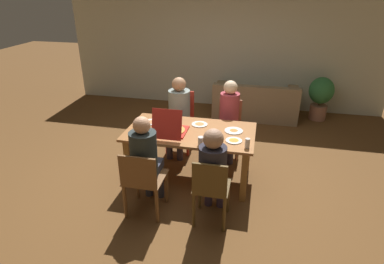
{
  "coord_description": "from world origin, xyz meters",
  "views": [
    {
      "loc": [
        0.88,
        -3.9,
        2.6
      ],
      "look_at": [
        0.0,
        0.1,
        0.69
      ],
      "focal_mm": 30.21,
      "sensor_mm": 36.0,
      "label": 1
    }
  ],
  "objects_px": {
    "plate_3": "(234,140)",
    "plate_1": "(200,124)",
    "potted_plant": "(321,95)",
    "chair_2": "(211,188)",
    "plate_0": "(234,131)",
    "pizza_box_0": "(171,129)",
    "person_0": "(178,110)",
    "couch": "(255,104)",
    "plate_2": "(152,122)",
    "chair_0": "(181,119)",
    "person_2": "(213,166)",
    "chair_3": "(143,180)",
    "chair_1": "(229,125)",
    "person_3": "(146,156)",
    "drinking_glass_1": "(201,141)",
    "dining_table": "(190,138)",
    "drinking_glass_2": "(247,143)",
    "drinking_glass_0": "(152,134)",
    "person_1": "(229,114)"
  },
  "relations": [
    {
      "from": "person_0",
      "to": "drinking_glass_0",
      "type": "bearing_deg",
      "value": -92.8
    },
    {
      "from": "drinking_glass_2",
      "to": "plate_1",
      "type": "bearing_deg",
      "value": 141.46
    },
    {
      "from": "drinking_glass_2",
      "to": "potted_plant",
      "type": "distance_m",
      "value": 3.34
    },
    {
      "from": "pizza_box_0",
      "to": "drinking_glass_2",
      "type": "xyz_separation_m",
      "value": [
        1.02,
        -0.2,
        0.0
      ]
    },
    {
      "from": "drinking_glass_2",
      "to": "couch",
      "type": "relative_size",
      "value": 0.07
    },
    {
      "from": "plate_1",
      "to": "chair_2",
      "type": "bearing_deg",
      "value": -72.63
    },
    {
      "from": "person_0",
      "to": "plate_2",
      "type": "distance_m",
      "value": 0.65
    },
    {
      "from": "drinking_glass_1",
      "to": "drinking_glass_2",
      "type": "relative_size",
      "value": 0.9
    },
    {
      "from": "chair_1",
      "to": "chair_2",
      "type": "bearing_deg",
      "value": -90.0
    },
    {
      "from": "chair_2",
      "to": "plate_1",
      "type": "bearing_deg",
      "value": 107.37
    },
    {
      "from": "chair_2",
      "to": "drinking_glass_1",
      "type": "xyz_separation_m",
      "value": [
        -0.22,
        0.53,
        0.31
      ]
    },
    {
      "from": "chair_1",
      "to": "person_3",
      "type": "relative_size",
      "value": 0.72
    },
    {
      "from": "person_3",
      "to": "plate_1",
      "type": "bearing_deg",
      "value": 65.89
    },
    {
      "from": "plate_1",
      "to": "plate_2",
      "type": "height_order",
      "value": "same"
    },
    {
      "from": "chair_0",
      "to": "person_2",
      "type": "height_order",
      "value": "person_2"
    },
    {
      "from": "drinking_glass_0",
      "to": "person_2",
      "type": "bearing_deg",
      "value": -25.79
    },
    {
      "from": "person_2",
      "to": "chair_3",
      "type": "xyz_separation_m",
      "value": [
        -0.81,
        -0.13,
        -0.22
      ]
    },
    {
      "from": "chair_3",
      "to": "plate_0",
      "type": "xyz_separation_m",
      "value": [
        0.95,
        1.03,
        0.27
      ]
    },
    {
      "from": "plate_3",
      "to": "plate_2",
      "type": "bearing_deg",
      "value": 164.41
    },
    {
      "from": "person_0",
      "to": "couch",
      "type": "relative_size",
      "value": 0.74
    },
    {
      "from": "chair_3",
      "to": "drinking_glass_1",
      "type": "bearing_deg",
      "value": 41.9
    },
    {
      "from": "person_0",
      "to": "pizza_box_0",
      "type": "bearing_deg",
      "value": -81.54
    },
    {
      "from": "pizza_box_0",
      "to": "person_0",
      "type": "bearing_deg",
      "value": 98.46
    },
    {
      "from": "drinking_glass_1",
      "to": "person_2",
      "type": "bearing_deg",
      "value": -61.02
    },
    {
      "from": "plate_3",
      "to": "plate_1",
      "type": "bearing_deg",
      "value": 141.83
    },
    {
      "from": "person_2",
      "to": "person_3",
      "type": "height_order",
      "value": "person_3"
    },
    {
      "from": "chair_3",
      "to": "pizza_box_0",
      "type": "bearing_deg",
      "value": 80.37
    },
    {
      "from": "chair_2",
      "to": "couch",
      "type": "relative_size",
      "value": 0.51
    },
    {
      "from": "plate_2",
      "to": "person_3",
      "type": "bearing_deg",
      "value": -75.31
    },
    {
      "from": "person_3",
      "to": "plate_3",
      "type": "distance_m",
      "value": 1.14
    },
    {
      "from": "dining_table",
      "to": "chair_2",
      "type": "distance_m",
      "value": 1.03
    },
    {
      "from": "plate_2",
      "to": "drinking_glass_0",
      "type": "bearing_deg",
      "value": -70.04
    },
    {
      "from": "plate_3",
      "to": "plate_0",
      "type": "bearing_deg",
      "value": 96.09
    },
    {
      "from": "chair_0",
      "to": "person_0",
      "type": "distance_m",
      "value": 0.26
    },
    {
      "from": "person_1",
      "to": "drinking_glass_2",
      "type": "bearing_deg",
      "value": -72.23
    },
    {
      "from": "person_3",
      "to": "plate_1",
      "type": "height_order",
      "value": "person_3"
    },
    {
      "from": "pizza_box_0",
      "to": "drinking_glass_2",
      "type": "distance_m",
      "value": 1.04
    },
    {
      "from": "dining_table",
      "to": "chair_2",
      "type": "height_order",
      "value": "chair_2"
    },
    {
      "from": "chair_1",
      "to": "chair_3",
      "type": "distance_m",
      "value": 1.97
    },
    {
      "from": "potted_plant",
      "to": "chair_2",
      "type": "bearing_deg",
      "value": -114.24
    },
    {
      "from": "chair_2",
      "to": "plate_0",
      "type": "xyz_separation_m",
      "value": [
        0.14,
        1.03,
        0.27
      ]
    },
    {
      "from": "pizza_box_0",
      "to": "couch",
      "type": "height_order",
      "value": "pizza_box_0"
    },
    {
      "from": "person_1",
      "to": "potted_plant",
      "type": "bearing_deg",
      "value": 50.37
    },
    {
      "from": "plate_1",
      "to": "drinking_glass_0",
      "type": "bearing_deg",
      "value": -130.31
    },
    {
      "from": "pizza_box_0",
      "to": "chair_1",
      "type": "bearing_deg",
      "value": 56.36
    },
    {
      "from": "plate_0",
      "to": "plate_1",
      "type": "distance_m",
      "value": 0.51
    },
    {
      "from": "person_3",
      "to": "pizza_box_0",
      "type": "distance_m",
      "value": 0.66
    },
    {
      "from": "plate_3",
      "to": "person_2",
      "type": "bearing_deg",
      "value": -106.01
    },
    {
      "from": "person_2",
      "to": "person_1",
      "type": "bearing_deg",
      "value": 90.0
    },
    {
      "from": "pizza_box_0",
      "to": "plate_0",
      "type": "distance_m",
      "value": 0.85
    }
  ]
}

